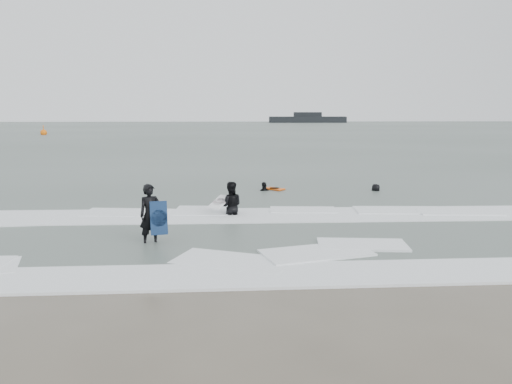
{
  "coord_description": "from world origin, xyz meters",
  "views": [
    {
      "loc": [
        -0.83,
        -11.81,
        3.86
      ],
      "look_at": [
        0.0,
        5.0,
        1.1
      ],
      "focal_mm": 35.0,
      "sensor_mm": 36.0,
      "label": 1
    }
  ],
  "objects_px": {
    "surfer_right_near": "(264,192)",
    "buoy": "(44,133)",
    "surfer_wading": "(231,216)",
    "surfer_right_far": "(376,192)",
    "vessel_horizon": "(308,119)",
    "surfer_centre": "(151,245)"
  },
  "relations": [
    {
      "from": "surfer_right_far",
      "to": "buoy",
      "type": "bearing_deg",
      "value": -106.24
    },
    {
      "from": "vessel_horizon",
      "to": "surfer_wading",
      "type": "bearing_deg",
      "value": -99.81
    },
    {
      "from": "surfer_wading",
      "to": "buoy",
      "type": "height_order",
      "value": "buoy"
    },
    {
      "from": "buoy",
      "to": "vessel_horizon",
      "type": "distance_m",
      "value": 93.11
    },
    {
      "from": "surfer_wading",
      "to": "surfer_right_far",
      "type": "bearing_deg",
      "value": -144.06
    },
    {
      "from": "surfer_wading",
      "to": "buoy",
      "type": "xyz_separation_m",
      "value": [
        -29.37,
        62.11,
        0.42
      ]
    },
    {
      "from": "surfer_wading",
      "to": "vessel_horizon",
      "type": "bearing_deg",
      "value": -100.62
    },
    {
      "from": "surfer_centre",
      "to": "vessel_horizon",
      "type": "bearing_deg",
      "value": 51.04
    },
    {
      "from": "surfer_right_near",
      "to": "buoy",
      "type": "xyz_separation_m",
      "value": [
        -30.99,
        56.61,
        0.42
      ]
    },
    {
      "from": "surfer_right_near",
      "to": "surfer_right_far",
      "type": "bearing_deg",
      "value": 157.57
    },
    {
      "from": "buoy",
      "to": "surfer_centre",
      "type": "bearing_deg",
      "value": -67.69
    },
    {
      "from": "surfer_wading",
      "to": "surfer_right_near",
      "type": "height_order",
      "value": "surfer_wading"
    },
    {
      "from": "surfer_wading",
      "to": "buoy",
      "type": "bearing_deg",
      "value": -65.51
    },
    {
      "from": "surfer_right_far",
      "to": "vessel_horizon",
      "type": "height_order",
      "value": "vessel_horizon"
    },
    {
      "from": "surfer_right_far",
      "to": "buoy",
      "type": "height_order",
      "value": "buoy"
    },
    {
      "from": "buoy",
      "to": "vessel_horizon",
      "type": "xyz_separation_m",
      "value": [
        53.3,
        76.34,
        0.8
      ]
    },
    {
      "from": "surfer_right_near",
      "to": "buoy",
      "type": "distance_m",
      "value": 64.53
    },
    {
      "from": "surfer_wading",
      "to": "surfer_right_near",
      "type": "bearing_deg",
      "value": -107.2
    },
    {
      "from": "buoy",
      "to": "vessel_horizon",
      "type": "bearing_deg",
      "value": 55.08
    },
    {
      "from": "surfer_centre",
      "to": "surfer_wading",
      "type": "height_order",
      "value": "surfer_wading"
    },
    {
      "from": "surfer_right_near",
      "to": "buoy",
      "type": "height_order",
      "value": "buoy"
    },
    {
      "from": "surfer_centre",
      "to": "buoy",
      "type": "xyz_separation_m",
      "value": [
        -27.07,
        65.97,
        0.42
      ]
    }
  ]
}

